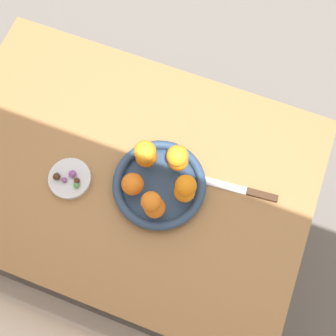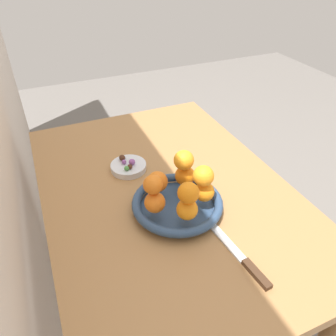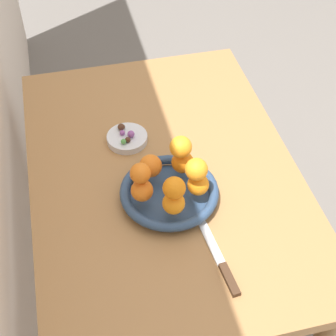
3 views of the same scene
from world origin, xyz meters
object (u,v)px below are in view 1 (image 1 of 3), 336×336
object	(u,v)px
dining_table	(128,181)
orange_5	(178,156)
candy_dish	(70,179)
candy_ball_3	(64,180)
candy_ball_5	(72,174)
orange_8	(151,202)
candy_ball_4	(57,177)
orange_0	(178,161)
orange_4	(184,192)
orange_2	(133,184)
orange_1	(146,157)
orange_3	(155,208)
orange_7	(186,186)
candy_ball_1	(77,181)
fruit_bowl	(159,185)
orange_6	(145,151)
candy_ball_0	(57,175)
candy_ball_2	(76,185)
knife	(241,190)

from	to	relation	value
dining_table	orange_5	bearing A→B (deg)	-158.38
candy_dish	candy_ball_3	size ratio (longest dim) A/B	7.69
candy_ball_5	candy_ball_3	bearing A→B (deg)	57.86
orange_8	candy_ball_4	world-z (taller)	orange_8
orange_0	orange_4	size ratio (longest dim) A/B	0.98
orange_2	orange_8	world-z (taller)	orange_8
dining_table	orange_1	distance (m)	0.17
orange_0	orange_2	distance (m)	0.14
orange_3	orange_7	size ratio (longest dim) A/B	1.02
candy_ball_3	candy_ball_4	world-z (taller)	candy_ball_4
orange_3	candy_ball_1	xyz separation A→B (m)	(0.24, -0.00, -0.04)
fruit_bowl	orange_0	world-z (taller)	orange_0
orange_6	orange_4	bearing A→B (deg)	158.86
candy_ball_4	orange_4	bearing A→B (deg)	-168.05
orange_2	orange_8	size ratio (longest dim) A/B	1.16
orange_3	candy_ball_5	size ratio (longest dim) A/B	2.69
candy_ball_0	candy_ball_5	xyz separation A→B (m)	(-0.04, -0.02, 0.00)
orange_1	orange_2	size ratio (longest dim) A/B	0.98
orange_4	candy_ball_1	distance (m)	0.31
orange_1	orange_7	size ratio (longest dim) A/B	1.06
orange_1	candy_ball_0	bearing A→B (deg)	29.67
candy_ball_5	candy_dish	bearing A→B (deg)	57.54
candy_dish	orange_7	size ratio (longest dim) A/B	2.12
orange_5	candy_ball_5	size ratio (longest dim) A/B	2.72
orange_3	orange_5	size ratio (longest dim) A/B	0.99
orange_3	orange_4	xyz separation A→B (m)	(-0.06, -0.07, -0.00)
candy_ball_3	candy_ball_2	bearing A→B (deg)	175.64
orange_6	orange_0	bearing A→B (deg)	-162.82
orange_5	knife	xyz separation A→B (m)	(-0.19, -0.01, -0.12)
candy_ball_3	candy_ball_4	xyz separation A→B (m)	(0.02, -0.00, 0.00)
candy_ball_4	knife	distance (m)	0.53
fruit_bowl	orange_0	bearing A→B (deg)	-113.35
candy_ball_1	fruit_bowl	bearing A→B (deg)	-161.75
candy_dish	orange_0	xyz separation A→B (m)	(-0.28, -0.14, 0.06)
candy_dish	candy_ball_2	xyz separation A→B (m)	(-0.03, 0.02, 0.02)
fruit_bowl	orange_4	distance (m)	0.09
orange_2	orange_0	bearing A→B (deg)	-130.92
orange_1	orange_7	distance (m)	0.16
orange_2	orange_3	bearing A→B (deg)	153.78
dining_table	orange_2	xyz separation A→B (m)	(-0.05, 0.05, 0.16)
orange_1	candy_ball_3	size ratio (longest dim) A/B	3.85
orange_5	orange_6	bearing A→B (deg)	12.85
fruit_bowl	orange_8	xyz separation A→B (m)	(-0.01, 0.08, 0.10)
dining_table	orange_8	size ratio (longest dim) A/B	20.37
orange_4	orange_3	bearing A→B (deg)	49.17
fruit_bowl	orange_6	size ratio (longest dim) A/B	4.45
orange_0	orange_6	size ratio (longest dim) A/B	0.96
candy_ball_4	orange_0	bearing A→B (deg)	-153.81
orange_1	orange_6	distance (m)	0.06
candy_ball_0	candy_ball_4	bearing A→B (deg)	118.43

